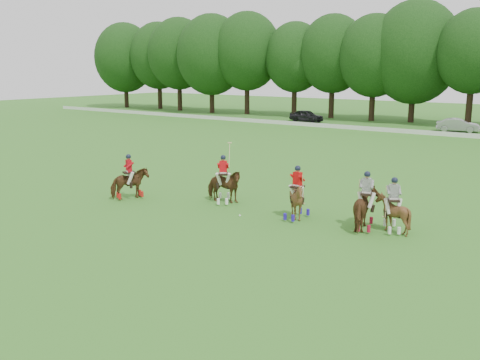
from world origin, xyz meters
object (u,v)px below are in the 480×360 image
Objects in this scene: polo_red_b at (223,186)px; polo_red_c at (297,200)px; polo_stripe_a at (366,208)px; polo_stripe_b at (393,213)px; polo_red_a at (130,183)px; car_mid at (458,125)px; polo_ball at (240,216)px; car_left at (306,116)px.

polo_red_b reaches higher than polo_red_c.
polo_stripe_b is (1.02, 0.33, -0.09)m from polo_stripe_a.
polo_red_a reaches higher than polo_stripe_b.
polo_stripe_b reaches higher than car_mid.
car_mid is 46.72× the size of polo_ball.
polo_red_b is 1.22× the size of polo_red_c.
polo_stripe_a is 26.86× the size of polo_ball.
car_mid is 1.85× the size of polo_red_a.
polo_red_b reaches higher than polo_ball.
polo_red_b reaches higher than polo_red_a.
polo_ball is at bearing -153.00° from polo_red_c.
polo_red_a is at bearing 159.05° from car_mid.
polo_red_c is at bearing 171.68° from car_mid.
car_mid is 38.31m from polo_stripe_a.
car_left is at bearing 76.96° from car_mid.
car_left is 1.48× the size of polo_red_b.
polo_red_b is at bearing 144.20° from polo_ball.
car_left is at bearing 122.42° from polo_stripe_a.
polo_stripe_b is at bearing 16.44° from polo_ball.
polo_red_c is 4.09m from polo_stripe_b.
polo_stripe_b reaches higher than polo_ball.
polo_ball is at bearing -163.81° from polo_stripe_a.
car_left is at bearing 115.50° from polo_ball.
polo_red_a is 8.87m from polo_red_c.
polo_red_b is (4.32, 2.15, 0.04)m from polo_red_a.
polo_stripe_b is at bearing 9.94° from polo_red_c.
polo_red_c reaches higher than polo_ball.
car_mid is at bearing -85.17° from car_left.
polo_stripe_a is at bearing 7.21° from polo_red_c.
car_left is at bearing 118.82° from polo_red_c.
polo_stripe_b is 6.58m from polo_ball.
polo_stripe_b is at bearing -141.43° from car_left.
polo_ball is (-6.27, -1.85, -0.75)m from polo_stripe_b.
polo_red_c is at bearing -170.06° from polo_stripe_b.
polo_red_c is 26.45× the size of polo_ball.
polo_red_a is 0.94× the size of polo_stripe_a.
polo_red_a is 25.31× the size of polo_ball.
polo_stripe_a is 1.07m from polo_stripe_b.
polo_red_c is 2.65m from polo_ball.
polo_red_b is 8.41m from polo_stripe_b.
polo_red_b is at bearing -177.87° from polo_stripe_b.
polo_red_b is at bearing 174.88° from polo_red_c.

